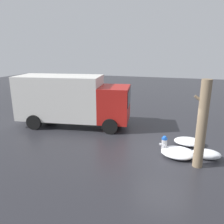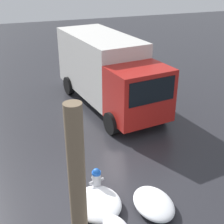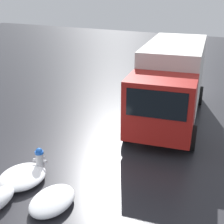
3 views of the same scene
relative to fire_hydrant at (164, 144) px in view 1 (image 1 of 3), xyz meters
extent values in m
plane|color=#28282D|center=(0.00, 0.00, -0.43)|extent=(60.00, 60.00, 0.00)
cylinder|color=#B7B7BC|center=(0.00, 0.00, -0.10)|extent=(0.25, 0.25, 0.67)
cylinder|color=blue|center=(0.00, 0.00, 0.27)|extent=(0.26, 0.26, 0.07)
sphere|color=blue|center=(0.00, 0.00, 0.31)|extent=(0.21, 0.21, 0.21)
cylinder|color=#B7B7BC|center=(0.17, 0.03, -0.02)|extent=(0.12, 0.13, 0.11)
cylinder|color=#B7B7BC|center=(-0.03, 0.17, -0.02)|extent=(0.11, 0.11, 0.09)
cylinder|color=#B7B7BC|center=(0.03, -0.17, -0.02)|extent=(0.11, 0.11, 0.09)
cylinder|color=#7F6B51|center=(-1.43, 0.87, 1.37)|extent=(0.40, 0.40, 3.62)
cylinder|color=#7F6B51|center=(-1.25, 0.87, 2.39)|extent=(0.45, 0.11, 0.36)
cube|color=red|center=(3.22, -2.75, 1.07)|extent=(2.06, 2.54, 2.10)
cube|color=black|center=(2.34, -2.87, 1.49)|extent=(0.30, 1.93, 0.92)
cube|color=silver|center=(6.65, -2.27, 1.36)|extent=(5.44, 3.01, 2.69)
cylinder|color=black|center=(3.47, -3.89, 0.02)|extent=(0.93, 0.40, 0.90)
cylinder|color=black|center=(3.15, -1.59, 0.02)|extent=(0.93, 0.40, 0.90)
cylinder|color=black|center=(8.09, -3.24, 0.02)|extent=(0.93, 0.40, 0.90)
cylinder|color=black|center=(7.77, -0.94, 0.02)|extent=(0.93, 0.40, 0.90)
cylinder|color=#23232D|center=(3.80, -3.22, -0.04)|extent=(0.24, 0.24, 0.78)
cylinder|color=black|center=(3.80, -3.22, 0.67)|extent=(0.36, 0.36, 0.65)
sphere|color=tan|center=(3.80, -3.22, 1.10)|extent=(0.21, 0.21, 0.21)
ellipsoid|color=white|center=(-1.85, 0.05, -0.22)|extent=(1.23, 0.66, 0.42)
ellipsoid|color=white|center=(-0.64, 0.17, -0.26)|extent=(1.49, 1.29, 0.35)
ellipsoid|color=white|center=(-1.16, -1.27, -0.26)|extent=(1.46, 1.04, 0.34)
camera|label=1|loc=(-0.40, 9.68, 4.22)|focal=35.00mm
camera|label=2|loc=(-6.97, 2.04, 5.70)|focal=50.00mm
camera|label=3|loc=(-6.50, -5.57, 5.01)|focal=50.00mm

